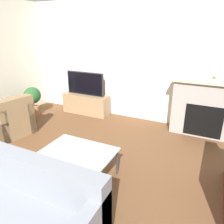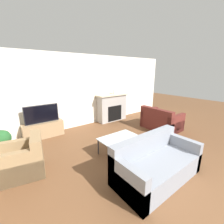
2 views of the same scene
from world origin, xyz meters
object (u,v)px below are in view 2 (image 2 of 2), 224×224
Objects in this scene: tv at (42,114)px; coffee_table at (119,139)px; mantel_clock at (115,91)px; armchair_by_window at (24,161)px; couch_loveseat at (161,121)px; potted_plant at (2,141)px; couch_sectional at (156,164)px.

tv is 2.63m from coffee_table.
armchair_by_window is at bearing -155.32° from mantel_clock.
couch_loveseat is 2.37m from coffee_table.
couch_loveseat is at bearing -13.63° from potted_plant.
couch_sectional is 2.70m from armchair_by_window.
potted_plant is (-2.40, 1.54, 0.06)m from coffee_table.
tv is 3.66m from couch_sectional.
potted_plant reaches higher than coffee_table.
couch_sectional reaches higher than coffee_table.
mantel_clock is (1.67, 3.44, 0.96)m from couch_sectional.
coffee_table is at bearing 99.47° from couch_loveseat.
couch_loveseat is at bearing 98.83° from armchair_by_window.
coffee_table is (2.10, -0.57, 0.10)m from armchair_by_window.
couch_sectional is 2.80m from couch_loveseat.
coffee_table is 2.96m from mantel_clock.
potted_plant is 4.20m from mantel_clock.
couch_loveseat reaches higher than coffee_table.
armchair_by_window is 1.29× the size of potted_plant.
mantel_clock is (3.75, 1.72, 0.95)m from armchair_by_window.
mantel_clock is (1.65, 2.30, 0.86)m from coffee_table.
armchair_by_window is 4.73× the size of mantel_clock.
coffee_table is at bearing 89.29° from couch_sectional.
potted_plant is (-2.39, 2.68, 0.16)m from couch_sectional.
couch_loveseat reaches higher than potted_plant.
mantel_clock reaches higher than potted_plant.
couch_loveseat is 4.44m from armchair_by_window.
armchair_by_window is at bearing 140.55° from couch_sectional.
tv is at bearing 120.25° from coffee_table.
coffee_table is (0.01, 1.14, 0.11)m from couch_sectional.
mantel_clock is at bearing 54.23° from coffee_table.
armchair_by_window is at bearing 87.64° from couch_loveseat.
couch_loveseat is 4.88m from potted_plant.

